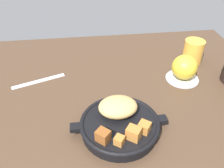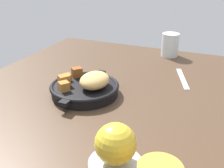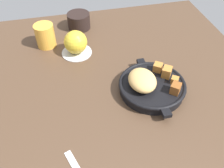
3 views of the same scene
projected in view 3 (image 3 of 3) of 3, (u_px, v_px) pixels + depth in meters
The scene contains 6 objects.
ground_plane at pixel (123, 98), 74.32cm from camera, with size 106.30×94.15×2.40cm, color #473323.
cast_iron_skillet at pixel (151, 85), 73.03cm from camera, with size 24.42×20.17×7.33cm.
saucer_plate at pixel (77, 52), 88.19cm from camera, with size 10.79×10.79×0.60cm, color #B7BABF.
red_apple at pixel (76, 42), 85.12cm from camera, with size 8.15×8.15×8.15cm, color gold.
juice_glass_amber at pixel (45, 36), 88.78cm from camera, with size 7.00×7.00×8.49cm, color gold.
coffee_mug_dark at pixel (79, 21), 98.30cm from camera, with size 8.99×8.99×6.20cm, color black.
Camera 3 is at (-47.76, 14.55, 54.12)cm, focal length 39.26 mm.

